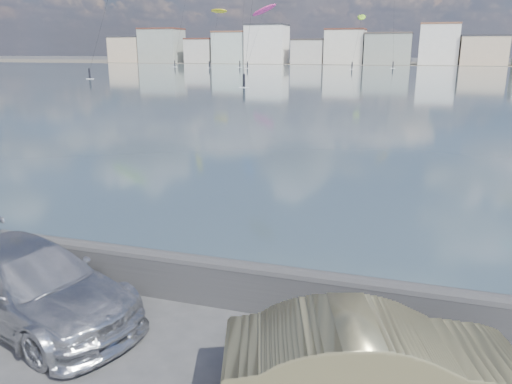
# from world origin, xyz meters

# --- Properties ---
(ground) EXTENTS (700.00, 700.00, 0.00)m
(ground) POSITION_xyz_m (0.00, 0.00, 0.00)
(ground) COLOR #333335
(ground) RESTS_ON ground
(bay_water) EXTENTS (500.00, 177.00, 0.00)m
(bay_water) POSITION_xyz_m (0.00, 91.50, 0.01)
(bay_water) COLOR #31484F
(bay_water) RESTS_ON ground
(far_shore_strip) EXTENTS (500.00, 60.00, 0.00)m
(far_shore_strip) POSITION_xyz_m (0.00, 200.00, 0.01)
(far_shore_strip) COLOR #4C473D
(far_shore_strip) RESTS_ON ground
(seawall) EXTENTS (400.00, 0.36, 1.08)m
(seawall) POSITION_xyz_m (0.00, 2.70, 0.58)
(seawall) COLOR #28282B
(seawall) RESTS_ON ground
(far_buildings) EXTENTS (240.79, 13.26, 14.60)m
(far_buildings) POSITION_xyz_m (1.31, 186.00, 6.03)
(far_buildings) COLOR #CCB293
(far_buildings) RESTS_ON ground
(car_silver) EXTENTS (5.74, 3.61, 1.55)m
(car_silver) POSITION_xyz_m (-2.85, 1.03, 0.77)
(car_silver) COLOR silver
(car_silver) RESTS_ON ground
(car_champagne) EXTENTS (4.91, 2.93, 1.53)m
(car_champagne) POSITION_xyz_m (4.04, 0.41, 0.76)
(car_champagne) COLOR tan
(car_champagne) RESTS_ON ground
(kitesurfer_6) EXTENTS (8.45, 17.54, 19.27)m
(kitesurfer_6) POSITION_xyz_m (-41.77, 148.92, 16.58)
(kitesurfer_6) COLOR #E5338C
(kitesurfer_6) RESTS_ON ground
(kitesurfer_7) EXTENTS (3.40, 18.65, 15.70)m
(kitesurfer_7) POSITION_xyz_m (-12.28, 149.62, 14.08)
(kitesurfer_7) COLOR #8CD826
(kitesurfer_7) RESTS_ON ground
(kitesurfer_10) EXTENTS (9.14, 20.16, 18.02)m
(kitesurfer_10) POSITION_xyz_m (-56.82, 149.42, 16.74)
(kitesurfer_10) COLOR yellow
(kitesurfer_10) RESTS_ON ground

